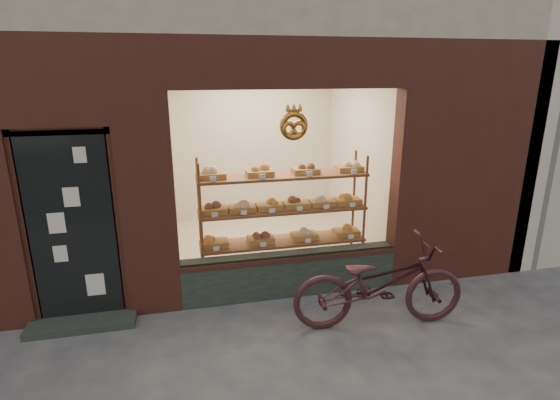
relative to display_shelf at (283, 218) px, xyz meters
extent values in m
cube|color=black|center=(0.00, -0.42, -0.60)|extent=(2.70, 0.25, 0.55)
cube|color=black|center=(-2.45, -0.49, 0.23)|extent=(0.90, 0.04, 2.15)
cube|color=black|center=(-2.45, -0.65, -0.83)|extent=(1.15, 0.35, 0.08)
torus|color=#C57D2E|center=(0.00, -0.53, 1.28)|extent=(0.33, 0.07, 0.33)
cube|color=brown|center=(0.00, 0.00, -0.82)|extent=(2.20, 0.45, 0.04)
cube|color=brown|center=(0.00, 0.00, -0.32)|extent=(2.20, 0.45, 0.03)
cube|color=brown|center=(0.00, 0.00, 0.13)|extent=(2.20, 0.45, 0.04)
cube|color=brown|center=(0.00, 0.00, 0.58)|extent=(2.20, 0.45, 0.04)
cylinder|color=brown|center=(-1.07, -0.19, -0.02)|extent=(0.04, 0.04, 1.70)
cylinder|color=brown|center=(1.07, -0.19, -0.02)|extent=(0.04, 0.04, 1.70)
cylinder|color=brown|center=(-1.07, 0.20, -0.02)|extent=(0.04, 0.04, 1.70)
cylinder|color=brown|center=(1.07, 0.20, -0.02)|extent=(0.04, 0.04, 1.70)
cube|color=olive|center=(-0.90, 0.00, -0.27)|extent=(0.34, 0.24, 0.07)
sphere|color=#CE8836|center=(-0.90, 0.00, -0.18)|extent=(0.11, 0.11, 0.11)
cube|color=silver|center=(-0.90, -0.18, -0.27)|extent=(0.07, 0.01, 0.05)
cube|color=olive|center=(-0.30, 0.00, -0.27)|extent=(0.34, 0.24, 0.07)
sphere|color=brown|center=(-0.30, 0.00, -0.18)|extent=(0.11, 0.11, 0.11)
cube|color=silver|center=(-0.30, -0.18, -0.27)|extent=(0.08, 0.01, 0.05)
cube|color=olive|center=(0.30, 0.00, -0.27)|extent=(0.34, 0.24, 0.07)
sphere|color=beige|center=(0.30, 0.00, -0.18)|extent=(0.11, 0.11, 0.11)
cube|color=silver|center=(0.30, -0.18, -0.27)|extent=(0.07, 0.01, 0.05)
cube|color=olive|center=(0.90, 0.00, -0.27)|extent=(0.34, 0.24, 0.07)
sphere|color=#CE8836|center=(0.90, 0.00, -0.18)|extent=(0.11, 0.11, 0.11)
cube|color=silver|center=(0.90, -0.18, -0.27)|extent=(0.08, 0.01, 0.05)
cube|color=olive|center=(-0.90, 0.00, 0.18)|extent=(0.34, 0.24, 0.07)
sphere|color=brown|center=(-0.90, 0.00, 0.27)|extent=(0.11, 0.11, 0.11)
cube|color=silver|center=(-0.90, -0.18, 0.18)|extent=(0.07, 0.01, 0.06)
cube|color=olive|center=(-0.54, 0.00, 0.18)|extent=(0.34, 0.24, 0.07)
sphere|color=beige|center=(-0.54, 0.00, 0.27)|extent=(0.11, 0.11, 0.11)
cube|color=silver|center=(-0.54, -0.18, 0.18)|extent=(0.08, 0.01, 0.06)
cube|color=olive|center=(-0.18, 0.00, 0.18)|extent=(0.34, 0.24, 0.07)
sphere|color=#CE8836|center=(-0.18, 0.00, 0.27)|extent=(0.11, 0.11, 0.11)
cube|color=silver|center=(-0.18, -0.18, 0.18)|extent=(0.07, 0.01, 0.06)
cube|color=olive|center=(0.18, 0.00, 0.18)|extent=(0.34, 0.24, 0.07)
sphere|color=brown|center=(0.18, 0.00, 0.27)|extent=(0.11, 0.11, 0.11)
cube|color=silver|center=(0.18, -0.18, 0.18)|extent=(0.07, 0.01, 0.06)
cube|color=olive|center=(0.54, 0.00, 0.18)|extent=(0.34, 0.24, 0.07)
sphere|color=beige|center=(0.54, 0.00, 0.27)|extent=(0.11, 0.11, 0.11)
cube|color=silver|center=(0.54, -0.18, 0.18)|extent=(0.08, 0.01, 0.06)
cube|color=olive|center=(0.90, 0.00, 0.18)|extent=(0.34, 0.24, 0.07)
sphere|color=#CE8836|center=(0.90, 0.00, 0.27)|extent=(0.11, 0.11, 0.11)
cube|color=silver|center=(0.90, -0.18, 0.18)|extent=(0.08, 0.01, 0.06)
cube|color=olive|center=(-0.90, 0.00, 0.63)|extent=(0.34, 0.24, 0.07)
sphere|color=beige|center=(-0.90, 0.00, 0.72)|extent=(0.11, 0.11, 0.11)
cube|color=silver|center=(-0.90, -0.18, 0.63)|extent=(0.07, 0.01, 0.06)
cube|color=olive|center=(-0.30, 0.00, 0.63)|extent=(0.34, 0.24, 0.07)
sphere|color=#CE8836|center=(-0.30, 0.00, 0.72)|extent=(0.11, 0.11, 0.11)
cube|color=silver|center=(-0.30, -0.18, 0.63)|extent=(0.08, 0.01, 0.06)
cube|color=olive|center=(0.30, 0.00, 0.63)|extent=(0.34, 0.24, 0.07)
sphere|color=brown|center=(0.30, 0.00, 0.72)|extent=(0.11, 0.11, 0.11)
cube|color=silver|center=(0.30, -0.18, 0.63)|extent=(0.07, 0.01, 0.06)
cube|color=olive|center=(0.90, 0.00, 0.63)|extent=(0.34, 0.24, 0.07)
sphere|color=beige|center=(0.90, 0.00, 0.72)|extent=(0.11, 0.11, 0.11)
cube|color=silver|center=(0.90, -0.18, 0.63)|extent=(0.08, 0.01, 0.06)
imported|color=#371A1F|center=(0.78, -1.33, -0.37)|extent=(1.97, 0.86, 1.01)
camera|label=1|loc=(-1.25, -5.29, 1.89)|focal=28.00mm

